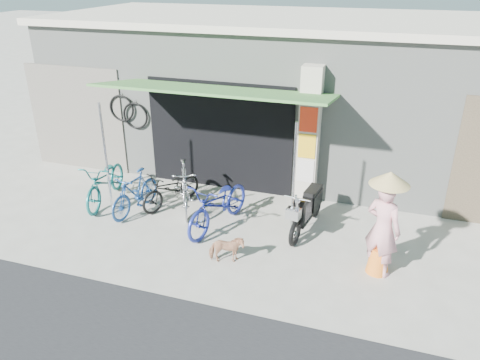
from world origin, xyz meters
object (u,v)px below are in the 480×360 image
(bike_blue, at_px, (135,192))
(bike_black, at_px, (172,189))
(bike_navy, at_px, (219,204))
(moped, at_px, (307,209))
(bike_silver, at_px, (185,188))
(nun, at_px, (383,225))
(street_dog, at_px, (226,249))
(bike_teal, at_px, (106,181))

(bike_blue, xyz_separation_m, bike_black, (0.60, 0.49, -0.05))
(bike_navy, xyz_separation_m, moped, (1.67, 0.46, -0.06))
(moped, bearing_deg, bike_silver, -171.57)
(bike_black, relative_size, bike_navy, 0.80)
(bike_silver, height_order, bike_navy, bike_silver)
(bike_silver, relative_size, nun, 0.92)
(street_dog, bearing_deg, bike_black, 27.71)
(bike_silver, height_order, nun, nun)
(bike_black, height_order, moped, moped)
(bike_blue, relative_size, bike_navy, 0.77)
(bike_blue, bearing_deg, street_dog, -16.84)
(moped, bearing_deg, nun, -27.34)
(bike_navy, height_order, nun, nun)
(moped, relative_size, nun, 0.92)
(bike_teal, height_order, street_dog, bike_teal)
(bike_blue, height_order, bike_black, bike_blue)
(moped, distance_m, nun, 1.82)
(bike_blue, xyz_separation_m, bike_silver, (0.95, 0.42, 0.06))
(bike_blue, bearing_deg, bike_teal, 173.58)
(bike_teal, bearing_deg, street_dog, -32.30)
(street_dog, xyz_separation_m, nun, (2.54, 0.53, 0.66))
(bike_black, xyz_separation_m, bike_silver, (0.34, -0.07, 0.11))
(moped, xyz_separation_m, nun, (1.42, -1.04, 0.47))
(bike_black, height_order, bike_silver, bike_silver)
(bike_teal, bearing_deg, bike_silver, -3.27)
(street_dog, distance_m, moped, 1.94)
(bike_black, bearing_deg, bike_teal, -145.37)
(bike_navy, distance_m, nun, 3.17)
(bike_navy, height_order, street_dog, bike_navy)
(moped, bearing_deg, bike_black, -172.88)
(street_dog, height_order, nun, nun)
(bike_navy, bearing_deg, nun, 3.53)
(bike_navy, relative_size, moped, 1.13)
(bike_silver, height_order, moped, bike_silver)
(bike_teal, relative_size, bike_navy, 0.96)
(street_dog, bearing_deg, bike_teal, 46.82)
(street_dog, bearing_deg, moped, -55.95)
(bike_black, height_order, street_dog, bike_black)
(bike_black, height_order, bike_navy, bike_navy)
(street_dog, bearing_deg, bike_blue, 44.26)
(moped, bearing_deg, bike_navy, -155.90)
(nun, bearing_deg, bike_navy, 17.69)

